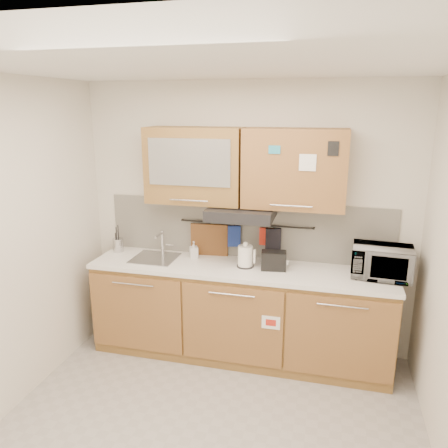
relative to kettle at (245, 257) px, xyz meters
The scene contains 19 objects.
floor 1.57m from the kettle, 92.57° to the right, with size 3.20×3.20×0.00m, color #9E9993.
ceiling 1.99m from the kettle, 92.57° to the right, with size 3.20×3.20×0.00m, color white.
wall_back 0.42m from the kettle, 100.18° to the left, with size 3.20×3.20×0.00m, color silver.
base_cabinet 0.61m from the kettle, behind, with size 2.80×0.64×0.88m.
countertop 0.13m from the kettle, 169.30° to the right, with size 2.82×0.62×0.04m, color white.
backsplash 0.35m from the kettle, 100.59° to the left, with size 2.80×0.02×0.56m, color silver.
upper_cabinets 0.83m from the kettle, 115.53° to the left, with size 1.82×0.37×0.70m.
range_hood 0.41m from the kettle, 137.20° to the left, with size 0.60×0.46×0.10m, color black.
sink 0.91m from the kettle, behind, with size 0.42×0.40×0.26m.
utensil_rail 0.35m from the kettle, 102.16° to the left, with size 0.02×0.02×1.30m, color black.
utensil_crock 1.36m from the kettle, behind, with size 0.14×0.14×0.28m.
kettle is the anchor object (origin of this frame).
toaster 0.26m from the kettle, ahead, with size 0.24×0.16×0.17m.
microwave 1.20m from the kettle, ahead, with size 0.50×0.34×0.28m, color #999999.
soap_bottle 0.55m from the kettle, 168.24° to the left, with size 0.08×0.08×0.17m, color #999999.
cutting_board 0.48m from the kettle, 150.50° to the left, with size 0.37×0.03×0.46m, color brown.
oven_mitt 0.31m from the kettle, 124.52° to the left, with size 0.12×0.03×0.21m, color navy.
dark_pouch 0.34m from the kettle, 46.74° to the left, with size 0.15×0.04×0.23m, color black.
pot_holder 0.31m from the kettle, 56.34° to the left, with size 0.14×0.02×0.17m, color red.
Camera 1 is at (0.79, -2.55, 2.36)m, focal length 35.00 mm.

